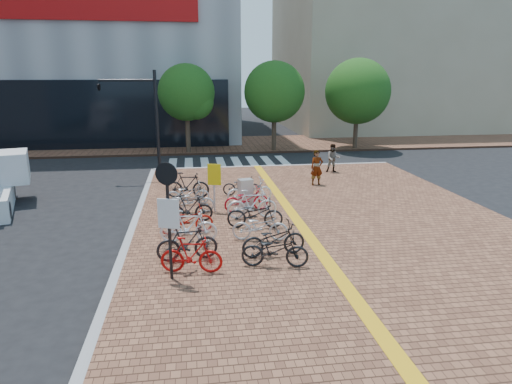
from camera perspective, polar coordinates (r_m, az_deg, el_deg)
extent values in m
plane|color=black|center=(15.25, -0.78, -6.38)|extent=(120.00, 120.00, 0.00)
cube|color=brown|center=(11.64, 17.90, -13.77)|extent=(14.00, 34.00, 0.15)
cube|color=gold|center=(11.22, 13.20, -14.07)|extent=(0.40, 34.00, 0.01)
cube|color=gray|center=(10.82, -19.42, -16.23)|extent=(0.25, 34.00, 0.15)
cube|color=gray|center=(27.10, 2.24, 3.18)|extent=(14.00, 0.25, 0.15)
cube|color=brown|center=(35.57, -5.18, 5.90)|extent=(70.00, 8.00, 0.15)
cube|color=gray|center=(50.31, 15.85, 18.19)|extent=(20.00, 18.00, 18.00)
cube|color=silver|center=(28.66, -10.40, 3.44)|extent=(0.50, 4.00, 0.01)
cube|color=silver|center=(28.64, -8.40, 3.52)|extent=(0.50, 4.00, 0.01)
cube|color=silver|center=(28.65, -6.40, 3.59)|extent=(0.50, 4.00, 0.01)
cube|color=silver|center=(28.70, -4.40, 3.66)|extent=(0.50, 4.00, 0.01)
cube|color=silver|center=(28.78, -2.41, 3.72)|extent=(0.50, 4.00, 0.01)
cube|color=silver|center=(28.89, -0.43, 3.77)|extent=(0.50, 4.00, 0.01)
cube|color=silver|center=(29.04, 1.53, 3.83)|extent=(0.50, 4.00, 0.01)
cube|color=silver|center=(29.22, 3.46, 3.87)|extent=(0.50, 4.00, 0.01)
cylinder|color=#38281E|center=(31.87, -8.51, 7.27)|extent=(0.32, 0.32, 2.60)
sphere|color=#194714|center=(31.64, -8.70, 12.22)|extent=(3.80, 3.80, 3.80)
sphere|color=#194714|center=(31.37, -7.54, 11.14)|extent=(2.40, 2.40, 2.40)
cylinder|color=#38281E|center=(32.39, 2.26, 7.54)|extent=(0.32, 0.32, 2.60)
sphere|color=#194714|center=(32.17, 2.31, 12.41)|extent=(4.20, 4.20, 4.20)
sphere|color=#194714|center=(32.02, 3.47, 11.31)|extent=(2.40, 2.40, 2.40)
cylinder|color=#38281E|center=(33.99, 12.34, 7.55)|extent=(0.32, 0.32, 2.60)
sphere|color=#194714|center=(33.77, 12.60, 12.18)|extent=(4.60, 4.60, 4.60)
sphere|color=#194714|center=(33.74, 13.70, 11.10)|extent=(2.40, 2.40, 2.40)
imported|color=#BC0F0D|center=(12.68, -8.09, -7.80)|extent=(1.77, 0.78, 1.03)
imported|color=black|center=(13.50, -8.60, -6.30)|extent=(1.83, 0.69, 1.07)
imported|color=white|center=(14.81, -8.45, -4.29)|extent=(1.90, 0.72, 1.11)
imported|color=#B1150C|center=(15.73, -8.67, -3.47)|extent=(1.88, 0.88, 0.95)
imported|color=black|center=(16.91, -8.33, -2.03)|extent=(1.71, 0.52, 1.02)
imported|color=#B9B8BD|center=(18.10, -8.00, -1.07)|extent=(1.82, 0.87, 0.92)
imported|color=#AAAAAF|center=(19.11, -8.55, -0.19)|extent=(1.85, 0.75, 0.95)
imported|color=black|center=(20.16, -8.56, 0.86)|extent=(1.95, 0.81, 1.14)
imported|color=black|center=(12.93, 2.38, -7.27)|extent=(1.99, 1.03, 1.00)
imported|color=black|center=(13.68, 2.22, -5.93)|extent=(2.05, 0.97, 1.03)
imported|color=silver|center=(14.91, 0.50, -4.30)|extent=(1.92, 0.97, 0.96)
imported|color=black|center=(16.08, -0.13, -2.73)|extent=(2.06, 0.98, 1.04)
imported|color=white|center=(17.05, -0.52, -1.55)|extent=(1.89, 0.56, 1.13)
imported|color=#A80C1A|center=(18.06, -1.22, -0.92)|extent=(1.88, 0.92, 0.95)
imported|color=silver|center=(19.16, -0.82, 0.14)|extent=(2.07, 1.06, 1.04)
imported|color=black|center=(20.31, -1.82, 0.75)|extent=(1.75, 0.89, 0.87)
imported|color=gray|center=(22.40, 7.61, 3.04)|extent=(0.65, 0.45, 1.71)
imported|color=#494C5D|center=(25.49, 9.62, 4.19)|extent=(0.85, 0.71, 1.55)
cube|color=#BBBBC0|center=(18.43, -1.32, -0.19)|extent=(0.62, 0.51, 1.19)
cylinder|color=#B7B7BC|center=(17.94, -5.25, 0.44)|extent=(0.09, 0.09, 1.87)
cube|color=yellow|center=(17.76, -5.28, 2.19)|extent=(0.51, 0.18, 0.83)
cylinder|color=black|center=(12.05, -10.82, -3.78)|extent=(0.11, 0.11, 3.14)
cylinder|color=black|center=(11.64, -11.14, 2.25)|extent=(0.57, 0.24, 0.59)
cube|color=silver|center=(11.91, -10.89, -2.68)|extent=(0.56, 0.23, 0.79)
cylinder|color=black|center=(24.18, -12.24, 8.20)|extent=(0.16, 0.16, 5.47)
cylinder|color=black|center=(24.17, -15.86, 13.30)|extent=(2.73, 0.11, 0.11)
imported|color=black|center=(24.39, -19.07, 12.42)|extent=(0.24, 1.13, 0.46)
cylinder|color=black|center=(23.04, -28.16, 0.06)|extent=(0.41, 0.74, 0.70)
cylinder|color=black|center=(19.94, -28.64, -2.07)|extent=(0.41, 0.74, 0.70)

